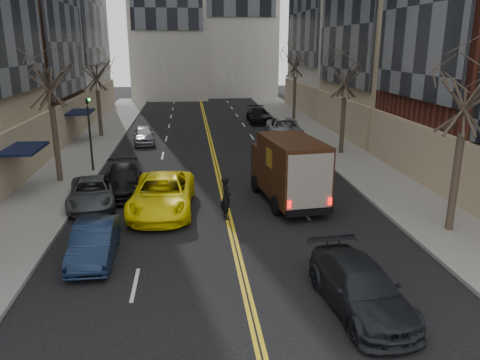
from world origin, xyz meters
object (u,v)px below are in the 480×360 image
object	(u,v)px
pedestrian	(226,198)
observer_sedan	(361,287)
taxi	(162,194)
ups_truck	(288,170)

from	to	relation	value
pedestrian	observer_sedan	bearing A→B (deg)	-169.41
taxi	pedestrian	distance (m)	3.08
ups_truck	pedestrian	world-z (taller)	ups_truck
ups_truck	pedestrian	bearing A→B (deg)	-156.65
ups_truck	observer_sedan	bearing A→B (deg)	-96.38
taxi	observer_sedan	bearing A→B (deg)	-52.58
observer_sedan	ups_truck	bearing A→B (deg)	85.58
taxi	pedestrian	xyz separation A→B (m)	(2.82, -1.23, 0.14)
ups_truck	observer_sedan	distance (m)	9.61
observer_sedan	taxi	xyz separation A→B (m)	(-6.09, 8.94, 0.14)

